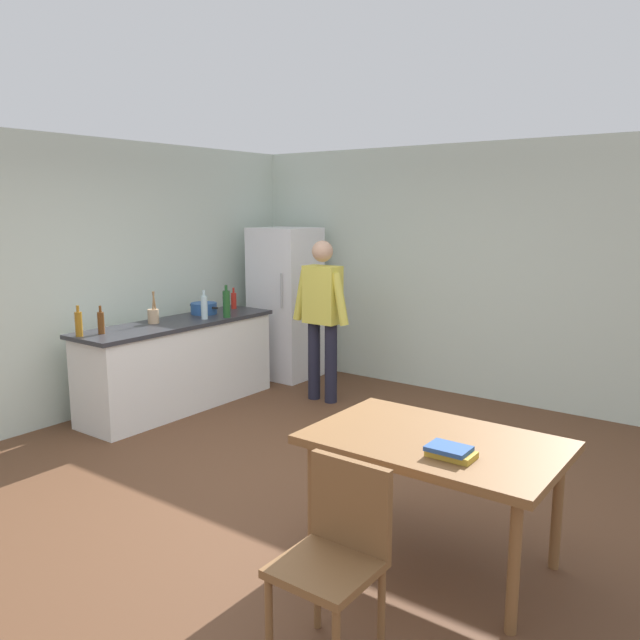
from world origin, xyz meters
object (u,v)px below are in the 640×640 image
at_px(bottle_water_clear, 204,307).
at_px(bottle_sauce_red, 234,300).
at_px(refrigerator, 286,303).
at_px(bottle_oil_amber, 79,324).
at_px(bottle_wine_green, 226,304).
at_px(bottle_beer_brown, 101,322).
at_px(utensil_jar, 153,315).
at_px(cooking_pot, 204,308).
at_px(person, 322,310).
at_px(dining_table, 434,451).
at_px(chair, 337,547).
at_px(book_stack, 450,452).

bearing_deg(bottle_water_clear, bottle_sauce_red, 108.97).
bearing_deg(bottle_water_clear, refrigerator, 91.33).
distance_m(bottle_oil_amber, bottle_wine_green, 1.54).
bearing_deg(bottle_oil_amber, bottle_beer_brown, 72.54).
bearing_deg(utensil_jar, cooking_pot, 91.16).
xyz_separation_m(bottle_beer_brown, bottle_sauce_red, (-0.04, 1.76, -0.01)).
bearing_deg(bottle_beer_brown, person, 59.63).
xyz_separation_m(cooking_pot, bottle_wine_green, (0.36, -0.01, 0.09)).
bearing_deg(bottle_oil_amber, bottle_wine_green, 76.54).
height_order(utensil_jar, bottle_water_clear, utensil_jar).
bearing_deg(bottle_wine_green, refrigerator, 97.00).
xyz_separation_m(dining_table, chair, (-0.00, -0.97, -0.14)).
distance_m(utensil_jar, bottle_oil_amber, 0.82).
xyz_separation_m(refrigerator, bottle_sauce_red, (-0.20, -0.68, 0.10)).
distance_m(dining_table, cooking_pot, 3.86).
bearing_deg(cooking_pot, bottle_wine_green, -2.22).
height_order(dining_table, bottle_sauce_red, bottle_sauce_red).
bearing_deg(chair, utensil_jar, 154.09).
relative_size(refrigerator, cooking_pot, 4.50).
distance_m(cooking_pot, bottle_oil_amber, 1.51).
height_order(chair, bottle_wine_green, bottle_wine_green).
xyz_separation_m(cooking_pot, utensil_jar, (0.01, -0.69, 0.02)).
relative_size(cooking_pot, bottle_beer_brown, 1.54).
bearing_deg(person, bottle_water_clear, -139.01).
bearing_deg(cooking_pot, chair, -35.87).
relative_size(person, chair, 1.87).
height_order(refrigerator, bottle_oil_amber, refrigerator).
xyz_separation_m(dining_table, bottle_wine_green, (-3.16, 1.56, 0.37)).
relative_size(refrigerator, bottle_water_clear, 6.00).
distance_m(person, chair, 3.93).
distance_m(bottle_beer_brown, bottle_water_clear, 1.11).
bearing_deg(bottle_water_clear, bottle_oil_amber, -100.99).
xyz_separation_m(bottle_beer_brown, book_stack, (3.64, -0.45, -0.23)).
bearing_deg(bottle_sauce_red, utensil_jar, -90.16).
relative_size(refrigerator, book_stack, 7.39).
bearing_deg(person, bottle_sauce_red, -173.68).
distance_m(refrigerator, bottle_wine_green, 1.16).
xyz_separation_m(bottle_sauce_red, bottle_oil_amber, (-0.02, -1.95, 0.02)).
bearing_deg(bottle_sauce_red, chair, -40.49).
distance_m(chair, bottle_wine_green, 4.08).
xyz_separation_m(dining_table, cooking_pot, (-3.52, 1.57, 0.29)).
xyz_separation_m(chair, bottle_beer_brown, (-3.46, 1.22, 0.47)).
bearing_deg(bottle_oil_amber, bottle_sauce_red, 89.47).
xyz_separation_m(refrigerator, cooking_pot, (-0.22, -1.13, 0.06)).
relative_size(utensil_jar, bottle_water_clear, 1.07).
bearing_deg(bottle_sauce_red, person, 6.32).
height_order(refrigerator, bottle_water_clear, refrigerator).
height_order(bottle_beer_brown, bottle_wine_green, bottle_wine_green).
xyz_separation_m(utensil_jar, bottle_wine_green, (0.34, 0.68, 0.07)).
bearing_deg(chair, person, 128.98).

